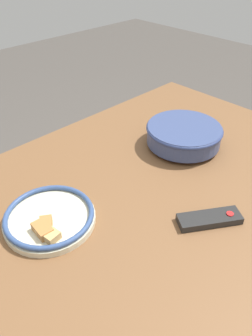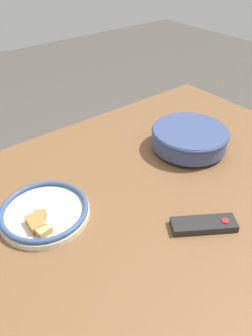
# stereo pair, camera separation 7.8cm
# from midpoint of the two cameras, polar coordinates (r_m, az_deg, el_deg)

# --- Properties ---
(ground_plane) EXTENTS (8.00, 8.00, 0.00)m
(ground_plane) POSITION_cam_midpoint_polar(r_m,az_deg,el_deg) (1.56, 2.46, -25.03)
(ground_plane) COLOR #4C4742
(dining_table) EXTENTS (1.36, 1.02, 0.73)m
(dining_table) POSITION_cam_midpoint_polar(r_m,az_deg,el_deg) (1.03, 3.41, -7.30)
(dining_table) COLOR brown
(dining_table) RESTS_ON ground_plane
(noodle_bowl) EXTENTS (0.26, 0.26, 0.08)m
(noodle_bowl) POSITION_cam_midpoint_polar(r_m,az_deg,el_deg) (1.16, 8.12, 5.75)
(noodle_bowl) COLOR #384775
(noodle_bowl) RESTS_ON dining_table
(food_plate) EXTENTS (0.24, 0.24, 0.04)m
(food_plate) POSITION_cam_midpoint_polar(r_m,az_deg,el_deg) (0.90, -15.67, -8.48)
(food_plate) COLOR beige
(food_plate) RESTS_ON dining_table
(tv_remote) EXTENTS (0.17, 0.14, 0.02)m
(tv_remote) POSITION_cam_midpoint_polar(r_m,az_deg,el_deg) (0.89, 11.73, -8.91)
(tv_remote) COLOR black
(tv_remote) RESTS_ON dining_table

